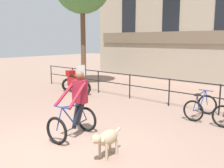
# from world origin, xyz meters

# --- Properties ---
(ground_plane) EXTENTS (60.00, 60.00, 0.00)m
(ground_plane) POSITION_xyz_m (0.00, 0.00, 0.00)
(ground_plane) COLOR #8E7060
(canal_railing) EXTENTS (15.05, 0.05, 1.05)m
(canal_railing) POSITION_xyz_m (-0.00, 5.20, 0.71)
(canal_railing) COLOR black
(canal_railing) RESTS_ON ground_plane
(cyclist_with_bike) EXTENTS (0.82, 1.25, 1.70)m
(cyclist_with_bike) POSITION_xyz_m (-0.21, 0.83, 0.76)
(cyclist_with_bike) COLOR black
(cyclist_with_bike) RESTS_ON ground_plane
(dog) EXTENTS (0.33, 0.97, 0.61)m
(dog) POSITION_xyz_m (1.24, 0.42, 0.42)
(dog) COLOR tan
(dog) RESTS_ON ground_plane
(parked_motorcycle) EXTENTS (1.70, 0.82, 1.35)m
(parked_motorcycle) POSITION_xyz_m (-4.48, 4.43, 0.56)
(parked_motorcycle) COLOR black
(parked_motorcycle) RESTS_ON ground_plane
(parked_bicycle_near_lamp) EXTENTS (0.67, 1.12, 0.86)m
(parked_bicycle_near_lamp) POSITION_xyz_m (1.52, 4.54, 0.36)
(parked_bicycle_near_lamp) COLOR black
(parked_bicycle_near_lamp) RESTS_ON ground_plane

